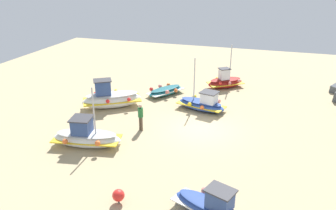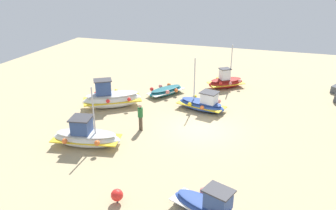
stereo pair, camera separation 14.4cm
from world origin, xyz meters
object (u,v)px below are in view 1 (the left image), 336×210
at_px(fishing_boat_1, 111,98).
at_px(fishing_boat_4, 86,137).
at_px(fishing_boat_2, 210,206).
at_px(person_walking, 141,116).
at_px(mooring_buoy_0, 118,195).
at_px(fishing_boat_3, 225,82).
at_px(fishing_boat_0, 166,91).
at_px(fishing_boat_5, 202,104).

xyz_separation_m(fishing_boat_1, fishing_boat_4, (5.49, 1.18, -0.13)).
bearing_deg(fishing_boat_4, fishing_boat_2, 144.84).
distance_m(person_walking, mooring_buoy_0, 6.96).
bearing_deg(mooring_buoy_0, fishing_boat_2, 95.81).
distance_m(fishing_boat_2, fishing_boat_3, 15.97).
bearing_deg(mooring_buoy_0, fishing_boat_1, -152.00).
xyz_separation_m(fishing_boat_1, fishing_boat_2, (9.10, 8.90, -0.22)).
height_order(fishing_boat_0, person_walking, person_walking).
height_order(fishing_boat_2, fishing_boat_5, fishing_boat_5).
distance_m(fishing_boat_4, person_walking, 3.54).
xyz_separation_m(fishing_boat_0, fishing_boat_5, (2.12, 3.40, 0.16)).
distance_m(fishing_boat_3, mooring_buoy_0, 16.41).
distance_m(fishing_boat_1, fishing_boat_3, 9.88).
distance_m(fishing_boat_0, mooring_buoy_0, 13.27).
bearing_deg(fishing_boat_2, fishing_boat_1, 155.32).
height_order(fishing_boat_1, fishing_boat_3, fishing_boat_3).
distance_m(fishing_boat_0, fishing_boat_2, 14.04).
relative_size(fishing_boat_0, fishing_boat_1, 0.77).
bearing_deg(fishing_boat_0, fishing_boat_3, -21.50).
xyz_separation_m(fishing_boat_3, fishing_boat_5, (5.29, -0.84, -0.03)).
height_order(fishing_boat_1, person_walking, fishing_boat_1).
height_order(person_walking, mooring_buoy_0, person_walking).
distance_m(fishing_boat_0, person_walking, 6.43).
height_order(fishing_boat_2, person_walking, person_walking).
height_order(fishing_boat_1, mooring_buoy_0, fishing_boat_1).
xyz_separation_m(fishing_boat_2, person_walking, (-6.34, -5.51, 0.52)).
xyz_separation_m(person_walking, mooring_buoy_0, (6.73, 1.66, -0.60)).
xyz_separation_m(fishing_boat_1, fishing_boat_3, (-6.78, 7.19, -0.18)).
relative_size(fishing_boat_0, mooring_buoy_0, 5.04).
bearing_deg(fishing_boat_1, person_walking, 108.91).
distance_m(fishing_boat_0, fishing_boat_3, 5.30).
bearing_deg(person_walking, mooring_buoy_0, -134.20).
relative_size(fishing_boat_4, person_walking, 2.37).
xyz_separation_m(fishing_boat_0, fishing_boat_4, (9.10, -1.77, 0.25)).
height_order(fishing_boat_3, person_walking, fishing_boat_3).
bearing_deg(fishing_boat_3, person_walking, 31.18).
height_order(fishing_boat_3, fishing_boat_4, fishing_boat_3).
height_order(fishing_boat_4, mooring_buoy_0, fishing_boat_4).
bearing_deg(fishing_boat_3, fishing_boat_4, 26.78).
xyz_separation_m(fishing_boat_0, fishing_boat_1, (3.61, -2.95, 0.38)).
xyz_separation_m(fishing_boat_2, mooring_buoy_0, (0.39, -3.86, -0.09)).
bearing_deg(fishing_boat_5, fishing_boat_2, -61.90).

